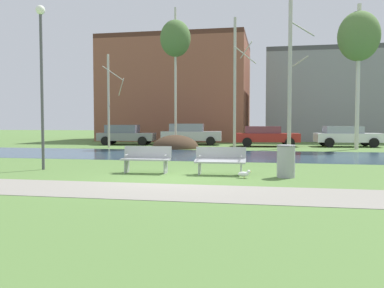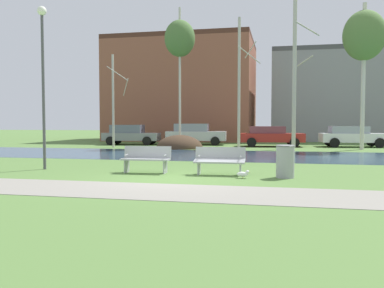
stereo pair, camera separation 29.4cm
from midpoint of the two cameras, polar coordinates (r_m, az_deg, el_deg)
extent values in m
plane|color=#517538|center=(21.69, 3.19, -1.35)|extent=(120.00, 120.00, 0.00)
cube|color=gray|center=(9.90, -6.35, -6.57)|extent=(60.00, 2.33, 0.01)
cube|color=#284256|center=(20.66, 2.80, -1.55)|extent=(80.00, 6.99, 0.01)
ellipsoid|color=#423021|center=(26.12, -2.66, -0.60)|extent=(3.00, 2.88, 1.71)
cube|color=#9EA0A3|center=(13.34, -7.16, -2.17)|extent=(1.61, 0.53, 0.05)
cube|color=#9EA0A3|center=(13.59, -6.84, -1.14)|extent=(1.60, 0.13, 0.40)
cube|color=#9EA0A3|center=(13.61, -9.74, -3.03)|extent=(0.05, 0.43, 0.45)
cube|color=#9EA0A3|center=(13.25, -4.35, -3.16)|extent=(0.05, 0.43, 0.45)
cylinder|color=#9EA0A3|center=(13.54, -9.81, -1.52)|extent=(0.05, 0.28, 0.04)
cylinder|color=#9EA0A3|center=(13.18, -4.40, -1.60)|extent=(0.05, 0.28, 0.04)
cube|color=#9EA0A3|center=(12.79, 3.30, -2.37)|extent=(1.61, 0.53, 0.14)
cube|color=#9EA0A3|center=(13.05, 3.43, -1.29)|extent=(1.60, 0.13, 0.40)
cube|color=#9EA0A3|center=(12.96, 0.43, -3.30)|extent=(0.05, 0.43, 0.45)
cube|color=#9EA0A3|center=(12.83, 6.25, -3.38)|extent=(0.05, 0.43, 0.45)
cylinder|color=#9EA0A3|center=(12.88, 0.41, -1.70)|extent=(0.05, 0.28, 0.04)
cylinder|color=#9EA0A3|center=(12.75, 6.25, -1.77)|extent=(0.05, 0.28, 0.04)
cylinder|color=#999B9E|center=(12.52, 12.37, -2.37)|extent=(0.54, 0.54, 0.98)
torus|color=#5B5D5E|center=(12.48, 12.39, -0.27)|extent=(0.56, 0.56, 0.04)
ellipsoid|color=white|center=(12.18, 6.55, -4.22)|extent=(0.33, 0.15, 0.15)
sphere|color=white|center=(12.16, 7.26, -3.88)|extent=(0.11, 0.11, 0.11)
cone|color=gold|center=(12.16, 7.53, -3.88)|extent=(0.06, 0.03, 0.03)
cylinder|color=gold|center=(12.16, 6.61, -4.56)|extent=(0.01, 0.01, 0.10)
cylinder|color=gold|center=(12.22, 6.63, -4.53)|extent=(0.01, 0.01, 0.10)
cylinder|color=#4C4C51|center=(15.22, -20.80, 6.73)|extent=(0.10, 0.10, 5.37)
sphere|color=white|center=(15.67, -21.00, 17.13)|extent=(0.32, 0.32, 0.32)
cylinder|color=#BCB7A8|center=(27.54, -11.92, 5.91)|extent=(0.15, 0.15, 6.13)
cylinder|color=#BCB7A8|center=(27.79, -10.20, 7.85)|extent=(0.83, 1.18, 1.07)
cylinder|color=#BCB7A8|center=(26.92, -11.31, 9.68)|extent=(1.08, 1.05, 0.87)
cylinder|color=beige|center=(27.75, -2.64, 9.26)|extent=(0.15, 0.15, 9.34)
ellipsoid|color=#4C7038|center=(28.15, -2.65, 14.56)|extent=(2.04, 2.04, 2.45)
cylinder|color=#BCB7A8|center=(26.88, 5.69, 8.49)|extent=(0.18, 0.18, 8.44)
cylinder|color=#BCB7A8|center=(27.59, 7.28, 12.95)|extent=(0.89, 1.25, 0.92)
cylinder|color=#BCB7A8|center=(26.32, 7.13, 12.28)|extent=(1.36, 1.33, 0.98)
cylinder|color=#BCB7A8|center=(26.46, 13.23, 9.44)|extent=(0.24, 0.24, 9.28)
cylinder|color=#BCB7A8|center=(27.04, 14.60, 11.15)|extent=(0.93, 1.31, 0.51)
cylinder|color=#BCB7A8|center=(26.20, 14.99, 15.27)|extent=(1.50, 1.46, 0.64)
cylinder|color=beige|center=(27.17, 21.93, 8.68)|extent=(0.24, 0.24, 8.86)
ellipsoid|color=#567A3D|center=(27.54, 22.03, 13.82)|extent=(2.51, 2.51, 3.01)
cube|color=slate|center=(30.64, -9.39, 1.02)|extent=(4.26, 2.05, 0.56)
cube|color=slate|center=(30.71, -9.99, 2.10)|extent=(2.43, 1.69, 0.60)
cylinder|color=black|center=(31.15, -6.55, 0.56)|extent=(0.66, 0.27, 0.64)
cylinder|color=black|center=(29.49, -7.27, 0.41)|extent=(0.66, 0.27, 0.64)
cylinder|color=black|center=(31.85, -11.34, 0.57)|extent=(0.66, 0.27, 0.64)
cylinder|color=black|center=(30.23, -12.30, 0.43)|extent=(0.66, 0.27, 0.64)
cube|color=#B2B5BC|center=(30.21, -0.32, 1.15)|extent=(4.52, 2.11, 0.68)
cube|color=gray|center=(30.24, -0.98, 2.33)|extent=(2.58, 1.74, 0.57)
cylinder|color=black|center=(30.97, 2.52, 0.56)|extent=(0.66, 0.27, 0.64)
cylinder|color=black|center=(29.23, 2.31, 0.41)|extent=(0.66, 0.27, 0.64)
cylinder|color=black|center=(31.27, -2.78, 0.58)|extent=(0.66, 0.27, 0.64)
cylinder|color=black|center=(29.56, -3.30, 0.44)|extent=(0.66, 0.27, 0.64)
cube|color=maroon|center=(28.61, 10.21, 0.91)|extent=(4.42, 2.22, 0.59)
cube|color=brown|center=(28.58, 9.54, 1.99)|extent=(2.53, 1.84, 0.48)
cylinder|color=black|center=(29.69, 12.79, 0.38)|extent=(0.66, 0.27, 0.64)
cylinder|color=black|center=(27.84, 13.24, 0.21)|extent=(0.66, 0.27, 0.64)
cylinder|color=black|center=(29.48, 7.34, 0.41)|extent=(0.66, 0.27, 0.64)
cylinder|color=black|center=(27.63, 7.43, 0.24)|extent=(0.66, 0.27, 0.64)
cube|color=silver|center=(29.65, 20.73, 0.84)|extent=(4.45, 2.12, 0.60)
cube|color=#949AAC|center=(29.55, 20.10, 1.90)|extent=(2.54, 1.75, 0.48)
cylinder|color=black|center=(30.90, 22.85, 0.32)|extent=(0.66, 0.27, 0.64)
cylinder|color=black|center=(29.22, 23.85, 0.16)|extent=(0.66, 0.27, 0.64)
cylinder|color=black|center=(30.19, 17.68, 0.36)|extent=(0.66, 0.27, 0.64)
cylinder|color=black|center=(28.48, 18.40, 0.19)|extent=(0.66, 0.27, 0.64)
cube|color=brown|center=(39.27, -2.07, 7.12)|extent=(12.98, 9.87, 8.92)
cube|color=#4E2C21|center=(39.87, -2.08, 13.81)|extent=(12.98, 9.87, 0.40)
cube|color=gray|center=(40.50, 22.78, 5.93)|extent=(17.61, 7.71, 7.73)
cube|color=#48484B|center=(40.92, 22.90, 11.62)|extent=(17.61, 7.71, 0.40)
camera|label=1|loc=(0.15, -90.61, -0.03)|focal=38.08mm
camera|label=2|loc=(0.15, 89.39, 0.03)|focal=38.08mm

